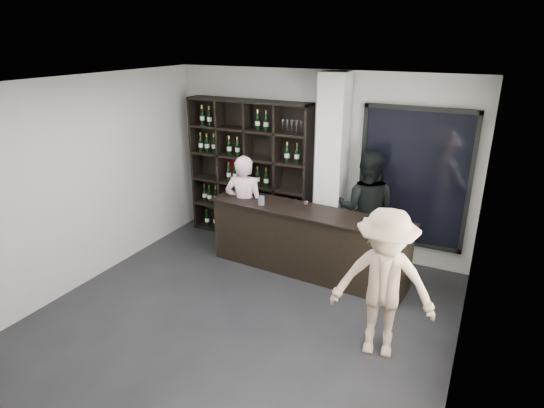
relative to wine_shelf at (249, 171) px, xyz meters
The scene contains 12 objects.
floor 3.06m from the wine_shelf, 65.85° to the right, with size 5.00×5.50×0.01m, color black.
wine_shelf is the anchor object (origin of this frame).
structural_column 1.52m from the wine_shelf, ahead, with size 0.40×0.40×2.90m, color silver.
glass_panel 2.71m from the wine_shelf, ahead, with size 1.60×0.08×2.10m.
tasting_counter 1.78m from the wine_shelf, 29.89° to the right, with size 3.06×0.64×1.00m.
taster_pink 0.86m from the wine_shelf, 67.14° to the right, with size 0.61×0.40×1.67m, color #ECBACA.
taster_black 2.13m from the wine_shelf, ahead, with size 0.89×0.69×1.83m, color black.
customer 3.59m from the wine_shelf, 37.25° to the right, with size 1.12×0.64×1.73m, color tan.
wine_glass 1.64m from the wine_shelf, 31.08° to the right, with size 0.07×0.07×0.18m, color white, non-canonical shape.
spit_cup 1.15m from the wine_shelf, 52.02° to the right, with size 0.10×0.10×0.13m, color silver.
napkin_stack 2.46m from the wine_shelf, 19.49° to the right, with size 0.13×0.13×0.02m, color white.
card_stand 0.81m from the wine_shelf, 71.38° to the right, with size 0.09×0.04×0.13m, color white.
Camera 1 is at (2.52, -3.96, 3.38)m, focal length 30.00 mm.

